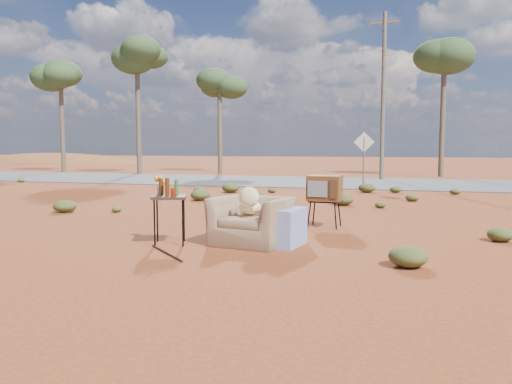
# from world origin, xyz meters

# --- Properties ---
(ground) EXTENTS (140.00, 140.00, 0.00)m
(ground) POSITION_xyz_m (0.00, 0.00, 0.00)
(ground) COLOR brown
(ground) RESTS_ON ground
(highway) EXTENTS (140.00, 7.00, 0.04)m
(highway) POSITION_xyz_m (0.00, 15.00, 0.02)
(highway) COLOR #565659
(highway) RESTS_ON ground
(dirt_mound) EXTENTS (26.00, 18.00, 2.00)m
(dirt_mound) POSITION_xyz_m (-30.00, 34.00, 0.00)
(dirt_mound) COLOR brown
(dirt_mound) RESTS_ON ground
(armchair) EXTENTS (1.55, 0.98, 1.06)m
(armchair) POSITION_xyz_m (0.53, 0.41, 0.49)
(armchair) COLOR #876849
(armchair) RESTS_ON ground
(tv_unit) EXTENTS (0.69, 0.57, 1.05)m
(tv_unit) POSITION_xyz_m (1.35, 2.51, 0.78)
(tv_unit) COLOR black
(tv_unit) RESTS_ON ground
(side_table) EXTENTS (0.74, 0.74, 1.14)m
(side_table) POSITION_xyz_m (-0.95, 0.04, 0.85)
(side_table) COLOR #321E12
(side_table) RESTS_ON ground
(rusty_bar) EXTENTS (0.96, 0.94, 0.03)m
(rusty_bar) POSITION_xyz_m (-0.61, -0.70, 0.02)
(rusty_bar) COLOR #492513
(rusty_bar) RESTS_ON ground
(road_sign) EXTENTS (0.78, 0.06, 2.19)m
(road_sign) POSITION_xyz_m (1.50, 12.00, 1.50)
(road_sign) COLOR brown
(road_sign) RESTS_ON ground
(eucalyptus_far_left) EXTENTS (3.20, 3.20, 7.10)m
(eucalyptus_far_left) POSITION_xyz_m (-18.00, 20.00, 5.94)
(eucalyptus_far_left) COLOR brown
(eucalyptus_far_left) RESTS_ON ground
(eucalyptus_left) EXTENTS (3.20, 3.20, 8.10)m
(eucalyptus_left) POSITION_xyz_m (-12.00, 19.00, 6.92)
(eucalyptus_left) COLOR brown
(eucalyptus_left) RESTS_ON ground
(eucalyptus_near_left) EXTENTS (3.20, 3.20, 6.60)m
(eucalyptus_near_left) POSITION_xyz_m (-8.00, 22.00, 5.45)
(eucalyptus_near_left) COLOR brown
(eucalyptus_near_left) RESTS_ON ground
(eucalyptus_center) EXTENTS (3.20, 3.20, 7.60)m
(eucalyptus_center) POSITION_xyz_m (5.00, 21.00, 6.43)
(eucalyptus_center) COLOR brown
(eucalyptus_center) RESTS_ON ground
(utility_pole_center) EXTENTS (1.40, 0.20, 8.00)m
(utility_pole_center) POSITION_xyz_m (2.00, 17.50, 4.15)
(utility_pole_center) COLOR brown
(utility_pole_center) RESTS_ON ground
(scrub_patch) EXTENTS (17.49, 8.07, 0.33)m
(scrub_patch) POSITION_xyz_m (-0.82, 4.41, 0.14)
(scrub_patch) COLOR #465123
(scrub_patch) RESTS_ON ground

